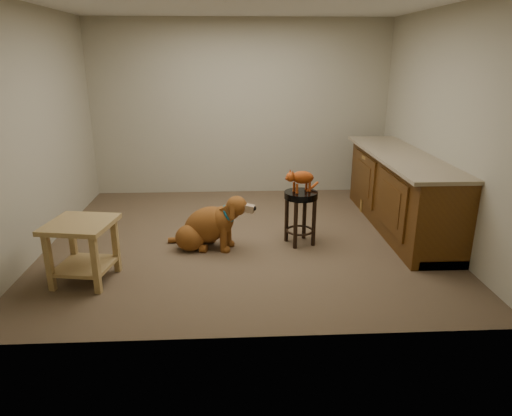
{
  "coord_description": "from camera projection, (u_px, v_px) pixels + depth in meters",
  "views": [
    {
      "loc": [
        -0.13,
        -5.03,
        2.08
      ],
      "look_at": [
        0.12,
        -0.2,
        0.45
      ],
      "focal_mm": 32.0,
      "sensor_mm": 36.0,
      "label": 1
    }
  ],
  "objects": [
    {
      "name": "padded_stool",
      "position": [
        301.0,
        207.0,
        5.17
      ],
      "size": [
        0.41,
        0.41,
        0.62
      ],
      "rotation": [
        0.0,
        0.0,
        0.33
      ],
      "color": "black",
      "rests_on": "ground"
    },
    {
      "name": "cabinet_run",
      "position": [
        400.0,
        194.0,
        5.67
      ],
      "size": [
        0.7,
        2.56,
        0.94
      ],
      "color": "#512F0E",
      "rests_on": "ground"
    },
    {
      "name": "side_table",
      "position": [
        82.0,
        242.0,
        4.3
      ],
      "size": [
        0.67,
        0.67,
        0.6
      ],
      "rotation": [
        0.0,
        0.0,
        -0.17
      ],
      "color": "#9D7E49",
      "rests_on": "ground"
    },
    {
      "name": "golden_retriever",
      "position": [
        208.0,
        226.0,
        5.12
      ],
      "size": [
        1.01,
        0.61,
        0.67
      ],
      "rotation": [
        0.0,
        0.0,
        -0.29
      ],
      "color": "brown",
      "rests_on": "ground"
    },
    {
      "name": "tabby_kitten",
      "position": [
        301.0,
        178.0,
        5.06
      ],
      "size": [
        0.42,
        0.28,
        0.29
      ],
      "rotation": [
        0.0,
        0.0,
        0.33
      ],
      "color": "#93370E",
      "rests_on": "padded_stool"
    },
    {
      "name": "floor",
      "position": [
        245.0,
        239.0,
        5.43
      ],
      "size": [
        4.5,
        4.0,
        0.01
      ],
      "primitive_type": "cube",
      "color": "brown",
      "rests_on": "ground"
    },
    {
      "name": "wood_stool",
      "position": [
        381.0,
        186.0,
        6.1
      ],
      "size": [
        0.48,
        0.48,
        0.79
      ],
      "rotation": [
        0.0,
        0.0,
        0.12
      ],
      "color": "brown",
      "rests_on": "ground"
    },
    {
      "name": "room_shell",
      "position": [
        244.0,
        94.0,
        4.89
      ],
      "size": [
        4.54,
        4.04,
        2.62
      ],
      "color": "#A29B82",
      "rests_on": "ground"
    }
  ]
}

